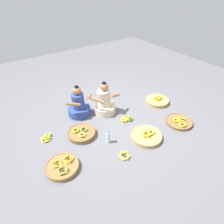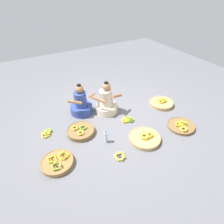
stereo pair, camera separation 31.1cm
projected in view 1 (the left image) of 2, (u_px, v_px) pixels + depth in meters
The scene contains 12 objects.
ground_plane at pixel (107, 120), 4.32m from camera, with size 10.00×10.00×0.00m, color slate.
vendor_woman_front at pixel (105, 103), 4.43m from camera, with size 0.72×0.52×0.81m.
vendor_woman_behind at pixel (79, 106), 4.37m from camera, with size 0.73×0.52×0.76m.
banana_basket_near_vendor at pixel (62, 167), 3.22m from camera, with size 0.57×0.57×0.16m.
banana_basket_front_right at pixel (157, 101), 4.89m from camera, with size 0.60×0.60×0.15m.
banana_basket_front_center at pixel (146, 136), 3.83m from camera, with size 0.63×0.63×0.15m.
banana_basket_front_left at pixel (179, 122), 4.21m from camera, with size 0.58×0.58×0.14m.
banana_basket_back_right at pixel (82, 133), 3.89m from camera, with size 0.57×0.57×0.15m.
loose_bananas_back_center at pixel (125, 156), 3.44m from camera, with size 0.23×0.23×0.09m.
loose_bananas_near_bicycle at pixel (127, 119), 4.32m from camera, with size 0.28×0.25×0.10m.
loose_bananas_back_left at pixel (47, 137), 3.85m from camera, with size 0.25×0.27×0.08m.
water_bottle at pixel (108, 137), 3.68m from camera, with size 0.07×0.07×0.27m.
Camera 1 is at (-1.86, -2.82, 2.71)m, focal length 30.44 mm.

